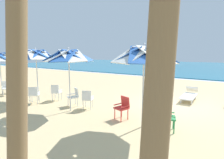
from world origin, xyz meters
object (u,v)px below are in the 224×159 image
object	(u,v)px
plastic_chair_0	(123,106)
plastic_chair_2	(74,96)
plastic_chair_1	(166,116)
beach_umbrella_1	(69,56)
beach_umbrella_2	(36,55)
plastic_chair_6	(6,87)
sun_lounger_1	(189,95)
plastic_chair_4	(56,91)
plastic_chair_8	(16,85)
plastic_chair_3	(87,98)
plastic_chair_5	(34,94)
sun_lounger_2	(160,89)
beach_umbrella_0	(144,55)

from	to	relation	value
plastic_chair_0	plastic_chair_2	bearing A→B (deg)	176.06
plastic_chair_1	beach_umbrella_1	world-z (taller)	beach_umbrella_1
beach_umbrella_1	beach_umbrella_2	size ratio (longest dim) A/B	0.99
plastic_chair_6	sun_lounger_1	size ratio (longest dim) A/B	0.40
plastic_chair_1	plastic_chair_4	world-z (taller)	same
plastic_chair_8	plastic_chair_3	bearing A→B (deg)	-0.54
plastic_chair_1	plastic_chair_5	size ratio (longest dim) A/B	1.00
plastic_chair_2	sun_lounger_2	xyz separation A→B (m)	(2.63, 4.84, -0.22)
plastic_chair_2	plastic_chair_6	bearing A→B (deg)	-172.13
plastic_chair_8	plastic_chair_6	bearing A→B (deg)	-70.30
beach_umbrella_2	beach_umbrella_0	bearing A→B (deg)	-1.59
plastic_chair_0	plastic_chair_4	bearing A→B (deg)	175.31
beach_umbrella_0	plastic_chair_5	world-z (taller)	beach_umbrella_0
plastic_chair_1	plastic_chair_4	xyz separation A→B (m)	(-5.89, 0.45, 0.00)
beach_umbrella_0	beach_umbrella_1	xyz separation A→B (m)	(-3.28, -0.14, -0.06)
sun_lounger_1	beach_umbrella_0	bearing A→B (deg)	-99.57
sun_lounger_2	plastic_chair_0	bearing A→B (deg)	-88.57
plastic_chair_2	plastic_chair_8	size ratio (longest dim) A/B	1.00
plastic_chair_8	sun_lounger_1	xyz separation A→B (m)	(9.63, 4.08, -0.22)
sun_lounger_1	beach_umbrella_1	bearing A→B (deg)	-130.51
plastic_chair_3	plastic_chair_6	size ratio (longest dim) A/B	1.00
beach_umbrella_0	sun_lounger_1	size ratio (longest dim) A/B	1.31
beach_umbrella_0	sun_lounger_2	bearing A→B (deg)	101.14
plastic_chair_6	plastic_chair_4	bearing A→B (deg)	13.62
plastic_chair_3	sun_lounger_1	bearing A→B (deg)	48.82
plastic_chair_4	plastic_chair_8	distance (m)	3.71
plastic_chair_4	plastic_chair_5	distance (m)	1.08
plastic_chair_0	plastic_chair_1	size ratio (longest dim) A/B	1.00
beach_umbrella_0	plastic_chair_6	bearing A→B (deg)	-178.67
plastic_chair_1	plastic_chair_3	bearing A→B (deg)	175.24
beach_umbrella_1	beach_umbrella_2	world-z (taller)	beach_umbrella_2
plastic_chair_6	plastic_chair_1	bearing A→B (deg)	2.33
plastic_chair_4	beach_umbrella_2	bearing A→B (deg)	-151.39
beach_umbrella_0	plastic_chair_5	size ratio (longest dim) A/B	3.26
plastic_chair_3	plastic_chair_8	xyz separation A→B (m)	(-6.01, 0.06, 0.00)
beach_umbrella_0	sun_lounger_1	distance (m)	5.15
plastic_chair_0	sun_lounger_2	distance (m)	5.04
beach_umbrella_0	plastic_chair_1	bearing A→B (deg)	13.62
beach_umbrella_0	plastic_chair_1	world-z (taller)	beach_umbrella_0
plastic_chair_2	plastic_chair_8	world-z (taller)	same
beach_umbrella_2	plastic_chair_8	bearing A→B (deg)	172.61
plastic_chair_1	plastic_chair_5	bearing A→B (deg)	-175.43
plastic_chair_4	plastic_chair_6	bearing A→B (deg)	-166.38
plastic_chair_0	beach_umbrella_0	bearing A→B (deg)	-17.41
beach_umbrella_2	plastic_chair_1	bearing A→B (deg)	0.12
plastic_chair_1	plastic_chair_0	bearing A→B (deg)	176.28
plastic_chair_3	beach_umbrella_2	bearing A→B (deg)	-174.35
beach_umbrella_1	plastic_chair_6	size ratio (longest dim) A/B	3.16
beach_umbrella_0	sun_lounger_2	size ratio (longest dim) A/B	1.26
plastic_chair_6	plastic_chair_8	size ratio (longest dim) A/B	1.00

